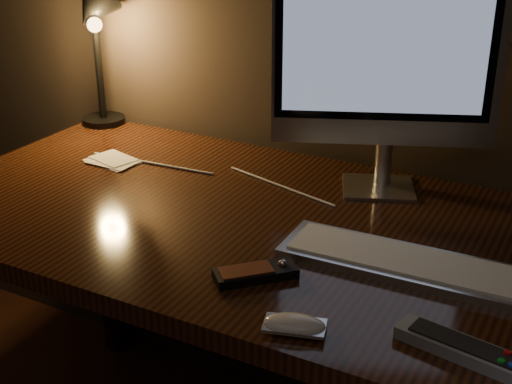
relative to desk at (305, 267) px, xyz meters
The scene contains 9 objects.
desk is the anchor object (origin of this frame).
monitor 0.47m from the desk, 63.67° to the left, with size 0.44×0.21×0.49m.
keyboard 0.32m from the desk, 24.54° to the right, with size 0.49×0.14×0.02m, color silver.
mouse 0.44m from the desk, 68.26° to the right, with size 0.09×0.05×0.02m, color white.
media_remote 0.31m from the desk, 83.99° to the right, with size 0.14×0.14×0.03m.
tv_remote 0.53m from the desk, 39.99° to the right, with size 0.20×0.08×0.03m.
papers 0.55m from the desk, behind, with size 0.13×0.08×0.01m, color white.
desk_lamp 0.85m from the desk, 162.20° to the left, with size 0.18×0.20×0.39m.
cable 0.31m from the desk, 165.54° to the left, with size 0.01×0.01×0.64m, color white.
Camera 1 is at (0.53, 0.71, 1.38)m, focal length 50.00 mm.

